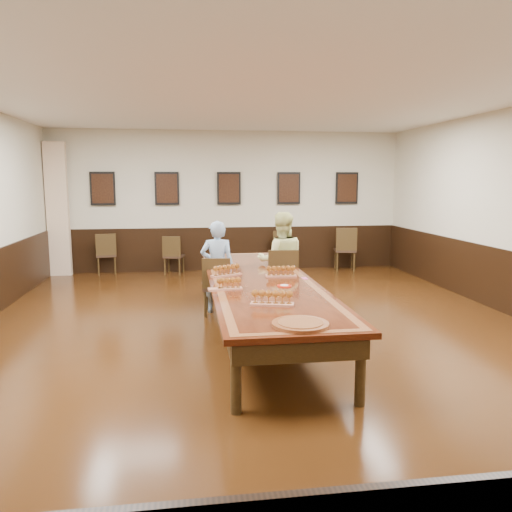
{
  "coord_description": "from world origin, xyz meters",
  "views": [
    {
      "loc": [
        -0.99,
        -6.54,
        2.08
      ],
      "look_at": [
        0.0,
        0.5,
        1.0
      ],
      "focal_mm": 35.0,
      "sensor_mm": 36.0,
      "label": 1
    }
  ],
  "objects": [
    {
      "name": "floor",
      "position": [
        0.0,
        0.0,
        -0.01
      ],
      "size": [
        8.0,
        10.0,
        0.02
      ],
      "primitive_type": "cube",
      "color": "black",
      "rests_on": "ground"
    },
    {
      "name": "ceiling",
      "position": [
        0.0,
        0.0,
        3.21
      ],
      "size": [
        8.0,
        10.0,
        0.02
      ],
      "primitive_type": "cube",
      "color": "white",
      "rests_on": "floor"
    },
    {
      "name": "wall_back",
      "position": [
        0.0,
        5.01,
        1.6
      ],
      "size": [
        8.0,
        0.02,
        3.2
      ],
      "primitive_type": "cube",
      "color": "beige",
      "rests_on": "floor"
    },
    {
      "name": "wall_front",
      "position": [
        0.0,
        -5.01,
        1.6
      ],
      "size": [
        8.0,
        0.02,
        3.2
      ],
      "primitive_type": "cube",
      "color": "beige",
      "rests_on": "floor"
    },
    {
      "name": "chair_man",
      "position": [
        -0.53,
        1.09,
        0.46
      ],
      "size": [
        0.49,
        0.52,
        0.92
      ],
      "primitive_type": null,
      "rotation": [
        0.0,
        0.0,
        3.01
      ],
      "color": "black",
      "rests_on": "floor"
    },
    {
      "name": "chair_woman",
      "position": [
        0.51,
        1.16,
        0.51
      ],
      "size": [
        0.51,
        0.55,
        1.01
      ],
      "primitive_type": null,
      "rotation": [
        0.0,
        0.0,
        3.06
      ],
      "color": "black",
      "rests_on": "floor"
    },
    {
      "name": "spare_chair_a",
      "position": [
        -2.78,
        4.84,
        0.46
      ],
      "size": [
        0.51,
        0.55,
        0.92
      ],
      "primitive_type": null,
      "rotation": [
        0.0,
        0.0,
        3.34
      ],
      "color": "black",
      "rests_on": "floor"
    },
    {
      "name": "spare_chair_b",
      "position": [
        -1.27,
        4.63,
        0.43
      ],
      "size": [
        0.5,
        0.53,
        0.87
      ],
      "primitive_type": null,
      "rotation": [
        0.0,
        0.0,
        2.9
      ],
      "color": "black",
      "rests_on": "floor"
    },
    {
      "name": "spare_chair_c",
      "position": [
        1.21,
        4.81,
        0.47
      ],
      "size": [
        0.48,
        0.51,
        0.93
      ],
      "primitive_type": null,
      "rotation": [
        0.0,
        0.0,
        3.05
      ],
      "color": "black",
      "rests_on": "floor"
    },
    {
      "name": "spare_chair_d",
      "position": [
        2.67,
        4.55,
        0.5
      ],
      "size": [
        0.56,
        0.59,
        1.01
      ],
      "primitive_type": null,
      "rotation": [
        0.0,
        0.0,
        2.96
      ],
      "color": "black",
      "rests_on": "floor"
    },
    {
      "name": "person_man",
      "position": [
        -0.52,
        1.19,
        0.73
      ],
      "size": [
        0.58,
        0.42,
        1.46
      ],
      "primitive_type": "imported",
      "rotation": [
        0.0,
        0.0,
        3.01
      ],
      "color": "teal",
      "rests_on": "floor"
    },
    {
      "name": "person_woman",
      "position": [
        0.52,
        1.27,
        0.79
      ],
      "size": [
        0.83,
        0.67,
        1.58
      ],
      "primitive_type": "imported",
      "rotation": [
        0.0,
        0.0,
        3.06
      ],
      "color": "#E2E58F",
      "rests_on": "floor"
    },
    {
      "name": "pink_phone",
      "position": [
        0.6,
        -0.01,
        0.76
      ],
      "size": [
        0.07,
        0.13,
        0.01
      ],
      "primitive_type": "cube",
      "rotation": [
        0.0,
        0.0,
        0.04
      ],
      "color": "#DC4995",
      "rests_on": "conference_table"
    },
    {
      "name": "curtain",
      "position": [
        -3.75,
        4.82,
        1.45
      ],
      "size": [
        0.45,
        0.18,
        2.9
      ],
      "primitive_type": "cube",
      "color": "beige",
      "rests_on": "floor"
    },
    {
      "name": "wainscoting",
      "position": [
        0.0,
        0.0,
        0.5
      ],
      "size": [
        8.0,
        10.0,
        1.0
      ],
      "color": "black",
      "rests_on": "floor"
    },
    {
      "name": "conference_table",
      "position": [
        0.0,
        0.0,
        0.61
      ],
      "size": [
        1.4,
        5.0,
        0.76
      ],
      "color": "black",
      "rests_on": "floor"
    },
    {
      "name": "posters",
      "position": [
        0.0,
        4.94,
        1.9
      ],
      "size": [
        6.14,
        0.04,
        0.74
      ],
      "color": "black",
      "rests_on": "wall_back"
    },
    {
      "name": "flight_a",
      "position": [
        -0.44,
        0.31,
        0.83
      ],
      "size": [
        0.46,
        0.33,
        0.17
      ],
      "color": "#A25D44",
      "rests_on": "conference_table"
    },
    {
      "name": "flight_b",
      "position": [
        0.3,
        0.16,
        0.82
      ],
      "size": [
        0.43,
        0.14,
        0.16
      ],
      "color": "#A25D44",
      "rests_on": "conference_table"
    },
    {
      "name": "flight_c",
      "position": [
        -0.52,
        -0.57,
        0.82
      ],
      "size": [
        0.43,
        0.16,
        0.16
      ],
      "color": "#A25D44",
      "rests_on": "conference_table"
    },
    {
      "name": "flight_d",
      "position": [
        -0.1,
        -1.42,
        0.83
      ],
      "size": [
        0.49,
        0.26,
        0.17
      ],
      "color": "#A25D44",
      "rests_on": "conference_table"
    },
    {
      "name": "red_plate_grp",
      "position": [
        0.22,
        -0.49,
        0.76
      ],
      "size": [
        0.18,
        0.18,
        0.02
      ],
      "color": "red",
      "rests_on": "conference_table"
    },
    {
      "name": "carved_platter",
      "position": [
        0.03,
        -2.2,
        0.77
      ],
      "size": [
        0.6,
        0.6,
        0.04
      ],
      "color": "#582811",
      "rests_on": "conference_table"
    }
  ]
}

